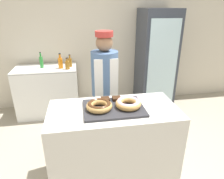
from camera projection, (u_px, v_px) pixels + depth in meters
ground_plane at (113, 176)px, 2.44m from camera, size 14.00×14.00×0.00m
wall_back at (95, 38)px, 3.86m from camera, size 8.00×0.06×2.70m
display_counter at (113, 145)px, 2.26m from camera, size 1.36×0.67×0.92m
serving_tray at (114, 108)px, 2.08m from camera, size 0.63×0.46×0.02m
donut_chocolate_glaze at (99, 105)px, 2.02m from camera, size 0.27×0.27×0.08m
donut_light_glaze at (128, 103)px, 2.07m from camera, size 0.27×0.27×0.08m
brownie_back_left at (105, 99)px, 2.21m from camera, size 0.09×0.09×0.03m
brownie_back_right at (117, 98)px, 2.23m from camera, size 0.09×0.09×0.03m
baker_person at (105, 89)px, 2.72m from camera, size 0.35×0.35×1.64m
beverage_fridge at (156, 61)px, 3.84m from camera, size 0.65×0.66×1.89m
chest_freezer at (48, 91)px, 3.71m from camera, size 1.09×0.58×0.91m
bottle_amber at (70, 62)px, 3.58m from camera, size 0.07×0.07×0.22m
bottle_green at (41, 62)px, 3.51m from camera, size 0.06×0.06×0.28m
bottle_amber_b at (67, 65)px, 3.44m from camera, size 0.07×0.07×0.20m
bottle_orange at (60, 63)px, 3.48m from camera, size 0.08×0.08×0.26m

